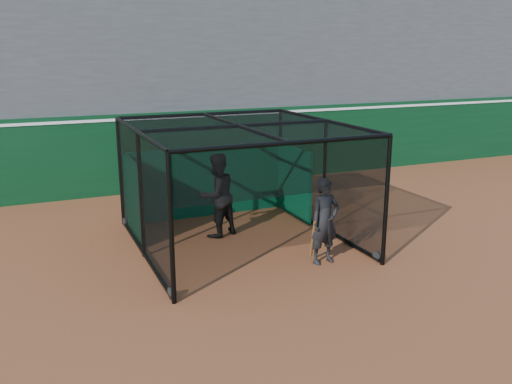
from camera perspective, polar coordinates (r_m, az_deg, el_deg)
name	(u,v)px	position (r m, az deg, el deg)	size (l,w,h in m)	color
ground	(243,297)	(10.14, -1.33, -10.99)	(120.00, 120.00, 0.00)	brown
outfield_wall	(142,151)	(17.59, -11.91, 4.21)	(50.00, 0.50, 2.50)	#093317
grandstand	(115,48)	(21.02, -14.58, 14.47)	(50.00, 7.85, 8.95)	#4C4C4F
batting_cage	(239,186)	(12.46, -1.81, 0.67)	(4.61, 5.07, 2.76)	black
batter	(217,195)	(13.03, -4.14, -0.35)	(0.99, 0.77, 2.04)	black
on_deck_player	(325,221)	(11.46, 7.25, -3.08)	(0.72, 0.52, 1.84)	black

